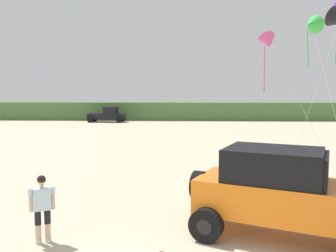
% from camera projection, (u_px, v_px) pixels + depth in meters
% --- Properties ---
extents(dune_ridge, '(90.00, 6.48, 2.43)m').
position_uv_depth(dune_ridge, '(156.00, 111.00, 50.15)').
color(dune_ridge, '#4C703D').
rests_on(dune_ridge, ground_plane).
extents(jeep, '(5.00, 3.86, 2.26)m').
position_uv_depth(jeep, '(284.00, 191.00, 8.68)').
color(jeep, orange).
rests_on(jeep, ground_plane).
extents(person_watching, '(0.57, 0.43, 1.67)m').
position_uv_depth(person_watching, '(42.00, 205.00, 8.47)').
color(person_watching, '#DBB28E').
rests_on(person_watching, ground_plane).
extents(distant_pickup, '(4.65, 2.47, 1.98)m').
position_uv_depth(distant_pickup, '(108.00, 115.00, 44.81)').
color(distant_pickup, black).
rests_on(distant_pickup, ground_plane).
extents(kite_green_box, '(3.33, 2.22, 6.51)m').
position_uv_depth(kite_green_box, '(268.00, 42.00, 16.31)').
color(kite_green_box, '#E04C93').
rests_on(kite_green_box, ground_plane).
extents(kite_purple_stunt, '(1.22, 5.11, 7.47)m').
position_uv_depth(kite_purple_stunt, '(312.00, 25.00, 17.24)').
color(kite_purple_stunt, green).
rests_on(kite_purple_stunt, ground_plane).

